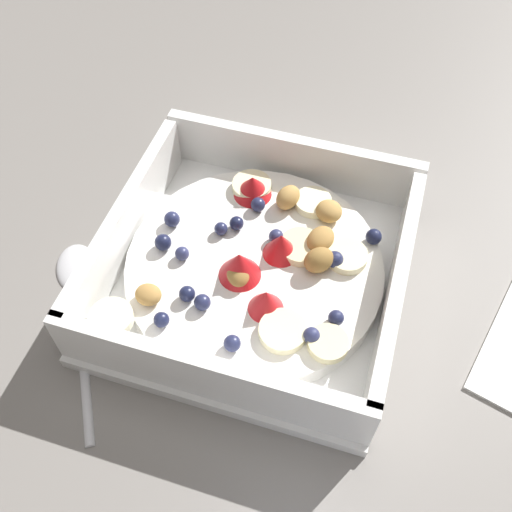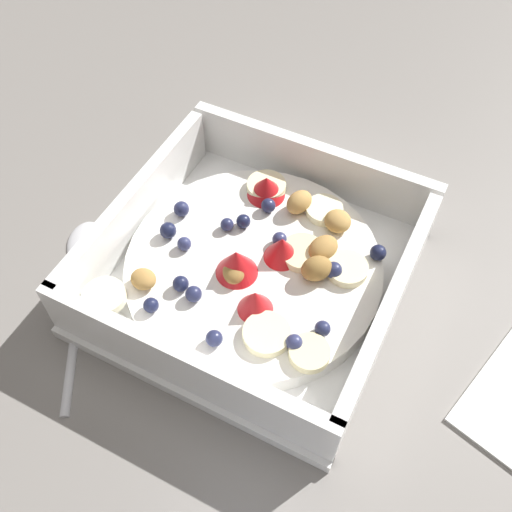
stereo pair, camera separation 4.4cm
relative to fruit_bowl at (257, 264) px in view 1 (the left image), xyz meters
The scene contains 3 objects.
ground_plane 0.02m from the fruit_bowl, 30.22° to the left, with size 2.40×2.40×0.00m, color gray.
fruit_bowl is the anchor object (origin of this frame).
spoon 0.14m from the fruit_bowl, 23.62° to the left, with size 0.11×0.16×0.01m.
Camera 1 is at (-0.08, 0.25, 0.38)m, focal length 41.13 mm.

